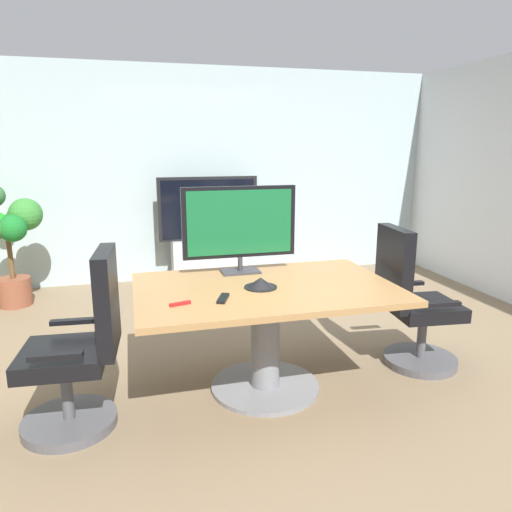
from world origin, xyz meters
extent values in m
plane|color=#7A664C|center=(0.00, 0.00, 0.00)|extent=(6.99, 6.99, 0.00)
cube|color=#9EB2B7|center=(0.00, 2.88, 1.31)|extent=(5.99, 0.10, 2.61)
cube|color=olive|center=(-0.12, -0.20, 0.73)|extent=(1.73, 1.13, 0.04)
cylinder|color=slate|center=(-0.12, -0.20, 0.36)|extent=(0.20, 0.20, 0.71)
cylinder|color=slate|center=(-0.12, -0.20, 0.01)|extent=(0.76, 0.76, 0.03)
cylinder|color=#4C4C51|center=(-1.40, -0.34, 0.03)|extent=(0.56, 0.56, 0.06)
cylinder|color=#4C4C51|center=(-1.40, -0.34, 0.24)|extent=(0.07, 0.07, 0.36)
cube|color=black|center=(-1.40, -0.34, 0.46)|extent=(0.51, 0.51, 0.10)
cube|color=black|center=(-1.13, -0.36, 0.79)|extent=(0.12, 0.46, 0.60)
cube|color=black|center=(-1.36, -0.09, 0.58)|extent=(0.28, 0.07, 0.03)
cube|color=black|center=(-1.40, -0.60, 0.58)|extent=(0.28, 0.07, 0.03)
cylinder|color=#4C4C51|center=(1.16, -0.14, 0.03)|extent=(0.56, 0.56, 0.06)
cylinder|color=#4C4C51|center=(1.16, -0.14, 0.24)|extent=(0.07, 0.07, 0.36)
cube|color=black|center=(1.16, -0.14, 0.46)|extent=(0.52, 0.52, 0.10)
cube|color=black|center=(0.89, -0.12, 0.79)|extent=(0.13, 0.46, 0.60)
cube|color=black|center=(1.12, -0.40, 0.58)|extent=(0.28, 0.08, 0.03)
cube|color=black|center=(1.17, 0.12, 0.58)|extent=(0.28, 0.08, 0.03)
cube|color=#333338|center=(-0.21, 0.19, 0.76)|extent=(0.28, 0.18, 0.02)
cylinder|color=#333338|center=(-0.21, 0.19, 0.82)|extent=(0.04, 0.04, 0.10)
cube|color=black|center=(-0.21, 0.20, 1.13)|extent=(0.84, 0.04, 0.52)
cube|color=#14592D|center=(-0.21, 0.18, 1.13)|extent=(0.77, 0.01, 0.47)
cube|color=#B7BABC|center=(-0.06, 2.53, 0.28)|extent=(0.90, 0.36, 0.55)
cube|color=black|center=(-0.06, 2.51, 0.93)|extent=(1.20, 0.06, 0.76)
cube|color=black|center=(-0.06, 2.48, 0.93)|extent=(1.12, 0.01, 0.69)
cylinder|color=brown|center=(-2.21, 2.20, 0.15)|extent=(0.34, 0.34, 0.30)
cylinder|color=brown|center=(-2.21, 2.20, 0.52)|extent=(0.05, 0.05, 0.44)
sphere|color=#31772F|center=(-2.02, 2.21, 0.97)|extent=(0.34, 0.34, 0.34)
sphere|color=#1E772B|center=(-2.15, 2.32, 0.91)|extent=(0.21, 0.21, 0.21)
sphere|color=#166824|center=(-2.12, 2.02, 0.86)|extent=(0.27, 0.27, 0.27)
cone|color=black|center=(-0.16, -0.23, 0.79)|extent=(0.19, 0.19, 0.07)
cylinder|color=black|center=(-0.16, -0.23, 0.76)|extent=(0.22, 0.22, 0.01)
cube|color=black|center=(-0.45, -0.41, 0.76)|extent=(0.11, 0.18, 0.02)
cube|color=red|center=(-0.72, -0.45, 0.76)|extent=(0.13, 0.05, 0.02)
camera|label=1|loc=(-0.97, -3.13, 1.68)|focal=33.28mm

